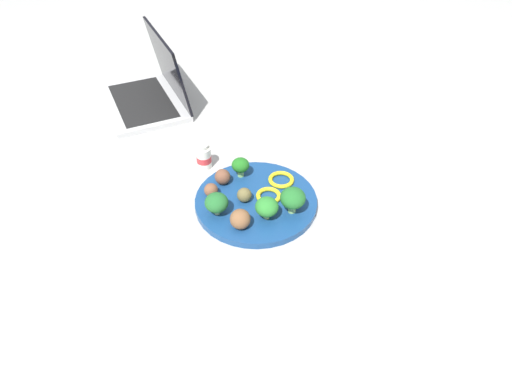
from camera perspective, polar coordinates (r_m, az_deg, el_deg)
name	(u,v)px	position (r m, az deg, el deg)	size (l,w,h in m)	color
ground_plane	(256,204)	(0.99, 0.00, -1.57)	(4.00, 4.00, 0.00)	#B2B2AD
plate	(256,201)	(0.99, 0.00, -1.23)	(0.28, 0.28, 0.02)	navy
broccoli_floret_far_rim	(267,207)	(0.92, 1.44, -2.00)	(0.05, 0.05, 0.05)	#9ECA6D
broccoli_floret_front_left	(240,165)	(1.03, -2.08, 3.53)	(0.04, 0.04, 0.05)	#92CC6B
broccoli_floret_front_right	(217,203)	(0.93, -5.26, -1.43)	(0.05, 0.05, 0.05)	#A1BC80
broccoli_floret_near_rim	(293,198)	(0.93, 4.90, -0.84)	(0.06, 0.06, 0.06)	#93C570
meatball_far_rim	(240,219)	(0.90, -2.10, -3.61)	(0.04, 0.04, 0.04)	brown
meatball_near_rim	(223,177)	(1.02, -4.46, 2.03)	(0.04, 0.04, 0.04)	brown
meatball_mid_right	(244,195)	(0.97, -1.57, -0.39)	(0.03, 0.03, 0.03)	brown
meatball_mid_left	(211,190)	(0.99, -5.99, 0.26)	(0.03, 0.03, 0.03)	brown
pepper_ring_near_rim	(282,180)	(1.03, 3.44, 1.60)	(0.06, 0.06, 0.01)	yellow
pepper_ring_front_left	(269,196)	(0.98, 1.68, -0.50)	(0.06, 0.06, 0.01)	yellow
napkin	(339,271)	(0.87, 10.94, -10.27)	(0.17, 0.12, 0.01)	white
fork	(347,266)	(0.88, 12.01, -9.56)	(0.12, 0.02, 0.01)	silver
knife	(338,277)	(0.85, 10.80, -11.03)	(0.15, 0.03, 0.01)	silver
yogurt_bottle	(204,157)	(1.09, -6.93, 4.60)	(0.04, 0.04, 0.07)	white
laptop	(150,92)	(1.40, -13.88, 12.75)	(0.38, 0.32, 0.21)	silver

